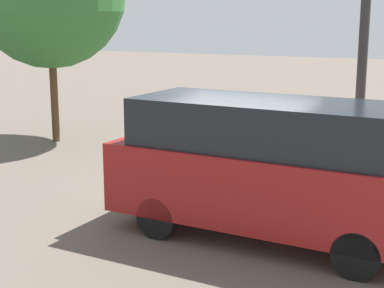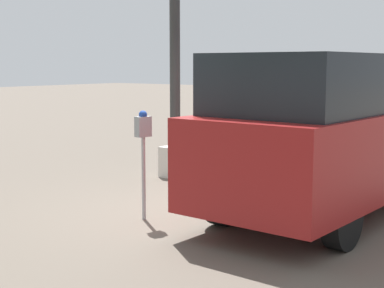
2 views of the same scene
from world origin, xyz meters
TOP-DOWN VIEW (x-y plane):
  - ground_plane at (0.00, 0.00)m, footprint 80.00×80.00m
  - parking_meter_near at (-0.80, 0.55)m, footprint 0.22×0.15m
  - lamp_post at (1.74, 2.02)m, footprint 0.44×0.44m
  - parked_van at (1.04, -1.28)m, footprint 4.95×2.03m

SIDE VIEW (x-z plane):
  - ground_plane at x=0.00m, z-range 0.00..0.00m
  - parking_meter_near at x=-0.80m, z-range 0.34..1.76m
  - parked_van at x=1.04m, z-range 0.08..2.21m
  - lamp_post at x=1.74m, z-range -0.86..5.96m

